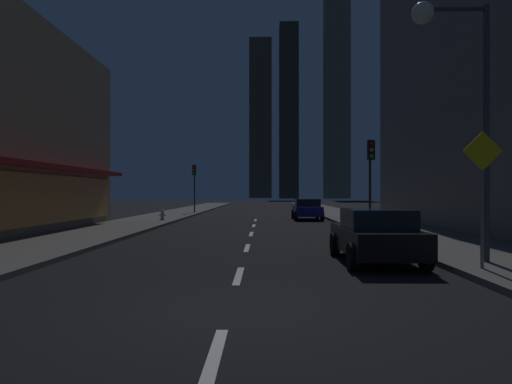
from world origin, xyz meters
TOP-DOWN VIEW (x-y plane):
  - ground_plane at (0.00, 32.00)m, footprint 78.00×136.00m
  - sidewalk_right at (7.00, 32.00)m, footprint 4.00×76.00m
  - sidewalk_left at (-7.00, 32.00)m, footprint 4.00×76.00m
  - lane_marking_center at (0.00, 11.00)m, footprint 0.16×28.20m
  - skyscraper_distant_tall at (-0.57, 152.63)m, footprint 7.76×5.45m
  - skyscraper_distant_mid at (8.56, 138.75)m, footprint 5.98×6.34m
  - skyscraper_distant_short at (23.87, 138.83)m, footprint 7.97×5.21m
  - car_parked_near at (3.60, 5.27)m, footprint 1.98×4.24m
  - car_parked_far at (3.60, 24.82)m, footprint 1.98×4.24m
  - fire_hydrant_far_left at (-5.90, 21.85)m, footprint 0.42×0.30m
  - traffic_light_near_right at (5.50, 13.98)m, footprint 0.32×0.48m
  - traffic_light_far_left at (-5.50, 32.64)m, footprint 0.32×0.48m
  - street_lamp_right at (5.38, 4.50)m, footprint 1.96×0.56m
  - pedestrian_crossing_sign at (5.60, 3.44)m, footprint 0.91×0.08m

SIDE VIEW (x-z plane):
  - ground_plane at x=0.00m, z-range -0.10..0.00m
  - lane_marking_center at x=0.00m, z-range 0.00..0.01m
  - sidewalk_right at x=7.00m, z-range 0.00..0.15m
  - sidewalk_left at x=-7.00m, z-range 0.00..0.15m
  - fire_hydrant_far_left at x=-5.90m, z-range 0.13..0.78m
  - car_parked_near at x=3.60m, z-range 0.02..1.47m
  - car_parked_far at x=3.60m, z-range 0.02..1.47m
  - pedestrian_crossing_sign at x=5.60m, z-range 0.44..3.59m
  - traffic_light_near_right at x=5.50m, z-range 1.09..5.29m
  - traffic_light_far_left at x=-5.50m, z-range 1.09..5.29m
  - street_lamp_right at x=5.38m, z-range 1.78..8.36m
  - skyscraper_distant_mid at x=8.56m, z-range 0.00..55.54m
  - skyscraper_distant_tall at x=-0.57m, z-range 0.00..55.56m
  - skyscraper_distant_short at x=23.87m, z-range 0.00..65.16m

